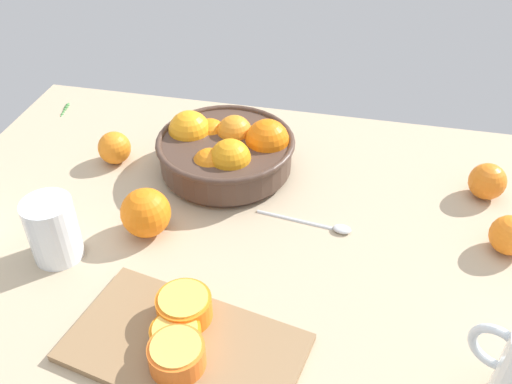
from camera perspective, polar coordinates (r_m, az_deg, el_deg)
name	(u,v)px	position (r cm, az deg, el deg)	size (l,w,h in cm)	color
ground_plane	(252,233)	(98.65, -0.41, -4.16)	(119.15, 81.50, 3.00)	tan
fruit_bowl	(226,150)	(108.02, -3.09, 4.29)	(26.54, 26.54, 10.94)	#473328
second_glass	(54,233)	(94.95, -19.87, -3.92)	(7.97, 7.97, 10.90)	white
cutting_board	(184,347)	(80.55, -7.29, -15.40)	(32.05, 17.92, 1.22)	olive
orange_half_0	(184,307)	(81.61, -7.31, -11.51)	(7.95, 7.95, 4.01)	orange
orange_half_1	(177,355)	(76.82, -8.05, -16.09)	(7.57, 7.57, 3.90)	orange
orange_half_2	(176,336)	(79.09, -8.15, -14.26)	(6.99, 6.99, 3.28)	orange
loose_orange_0	(114,148)	(114.68, -14.19, 4.38)	(6.47, 6.47, 6.47)	orange
loose_orange_1	(146,213)	(95.67, -11.14, -2.08)	(8.46, 8.46, 8.46)	orange
loose_orange_2	(510,235)	(100.04, 24.40, -4.02)	(6.57, 6.57, 6.57)	orange
loose_orange_3	(487,181)	(110.42, 22.46, 1.00)	(6.73, 6.73, 6.73)	orange
spoon	(319,224)	(98.07, 6.38, -3.25)	(17.11, 3.68, 1.00)	silver
herb_sprig_0	(65,108)	(137.81, -18.80, 8.12)	(1.52, 6.10, 0.98)	#498544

